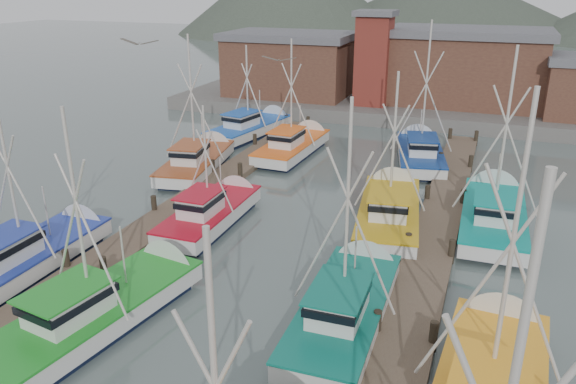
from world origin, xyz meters
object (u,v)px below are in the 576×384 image
(lookout_tower, at_px, (374,58))
(boat_4, at_px, (107,305))
(boat_12, at_px, (295,145))
(boat_8, at_px, (214,211))

(lookout_tower, relative_size, boat_4, 0.85)
(lookout_tower, relative_size, boat_12, 0.91)
(boat_8, distance_m, boat_12, 13.56)
(lookout_tower, xyz_separation_m, boat_12, (-2.67, -14.10, -4.87))
(boat_8, bearing_deg, lookout_tower, 84.54)
(boat_4, xyz_separation_m, boat_12, (-0.69, 23.31, -0.00))
(boat_4, distance_m, boat_8, 9.76)
(boat_4, distance_m, boat_12, 23.32)
(lookout_tower, xyz_separation_m, boat_4, (-1.98, -37.41, -4.87))
(lookout_tower, distance_m, boat_8, 28.18)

